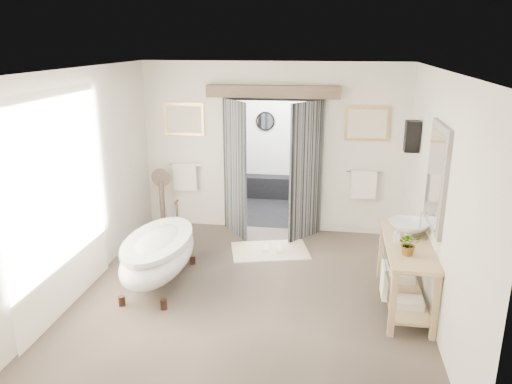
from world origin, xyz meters
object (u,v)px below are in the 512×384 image
Objects in this scene: basin at (409,228)px; clawfoot_tub at (159,253)px; rug at (270,251)px; vanity at (404,269)px.

clawfoot_tub is at bearing 178.75° from basin.
clawfoot_tub is 3.33m from basin.
basin is (3.29, 0.19, 0.49)m from clawfoot_tub.
vanity is at bearing -37.36° from rug.
basin is at bearing 3.38° from clawfoot_tub.
basin is at bearing 79.08° from vanity.
clawfoot_tub reaches higher than vanity.
clawfoot_tub is 3.66× the size of basin.
vanity is 2.39m from rug.
basin reaches higher than clawfoot_tub.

